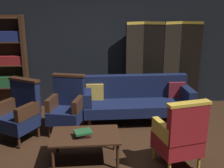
{
  "coord_description": "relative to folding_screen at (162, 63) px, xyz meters",
  "views": [
    {
      "loc": [
        -0.37,
        -3.67,
        2.24
      ],
      "look_at": [
        0.0,
        0.8,
        0.95
      ],
      "focal_mm": 44.08,
      "sensor_mm": 36.0,
      "label": 1
    }
  ],
  "objects": [
    {
      "name": "bookshelf",
      "position": [
        -3.4,
        -0.07,
        0.08
      ],
      "size": [
        0.9,
        0.32,
        2.05
      ],
      "color": "#382114",
      "rests_on": "ground_plane"
    },
    {
      "name": "coffee_table",
      "position": [
        -1.71,
        -2.26,
        -0.61
      ],
      "size": [
        1.0,
        0.64,
        0.42
      ],
      "color": "#382114",
      "rests_on": "ground_plane"
    },
    {
      "name": "back_wall",
      "position": [
        -1.25,
        0.18,
        0.41
      ],
      "size": [
        7.2,
        0.1,
        2.8
      ],
      "primitive_type": "cube",
      "color": "black",
      "rests_on": "ground_plane"
    },
    {
      "name": "ground_plane",
      "position": [
        -1.25,
        -2.27,
        -0.99
      ],
      "size": [
        10.0,
        10.0,
        0.0
      ],
      "primitive_type": "plane",
      "color": "#331E11"
    },
    {
      "name": "velvet_couch",
      "position": [
        -0.7,
        -0.82,
        -0.53
      ],
      "size": [
        2.12,
        0.78,
        0.88
      ],
      "color": "#382114",
      "rests_on": "ground_plane"
    },
    {
      "name": "armchair_wing_right",
      "position": [
        -2.05,
        -1.24,
        -0.5
      ],
      "size": [
        0.71,
        0.7,
        1.04
      ],
      "color": "#382114",
      "rests_on": "ground_plane"
    },
    {
      "name": "armchair_wing_left",
      "position": [
        -2.83,
        -1.46,
        -0.5
      ],
      "size": [
        0.79,
        0.79,
        1.04
      ],
      "color": "#382114",
      "rests_on": "ground_plane"
    },
    {
      "name": "book_black_cloth",
      "position": [
        -1.74,
        -2.32,
        -0.55
      ],
      "size": [
        0.2,
        0.18,
        0.02
      ],
      "primitive_type": "cube",
      "rotation": [
        0.0,
        0.0,
        0.14
      ],
      "color": "black",
      "rests_on": "coffee_table"
    },
    {
      "name": "armchair_gilt_accent",
      "position": [
        -0.39,
        -2.54,
        -0.5
      ],
      "size": [
        0.69,
        0.69,
        1.04
      ],
      "color": "gold",
      "rests_on": "ground_plane"
    },
    {
      "name": "book_red_leather",
      "position": [
        -1.74,
        -2.32,
        -0.53
      ],
      "size": [
        0.2,
        0.15,
        0.03
      ],
      "primitive_type": "cube",
      "rotation": [
        0.0,
        0.0,
        -0.03
      ],
      "color": "maroon",
      "rests_on": "book_black_cloth"
    },
    {
      "name": "folding_screen",
      "position": [
        0.0,
        0.0,
        0.0
      ],
      "size": [
        1.71,
        0.25,
        1.9
      ],
      "color": "black",
      "rests_on": "ground_plane"
    },
    {
      "name": "book_green_cloth",
      "position": [
        -1.74,
        -2.32,
        -0.5
      ],
      "size": [
        0.29,
        0.25,
        0.03
      ],
      "primitive_type": "cube",
      "rotation": [
        0.0,
        0.0,
        0.27
      ],
      "color": "#1E4C28",
      "rests_on": "book_red_leather"
    }
  ]
}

